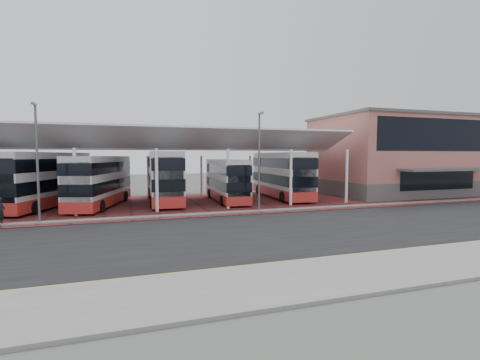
{
  "coord_description": "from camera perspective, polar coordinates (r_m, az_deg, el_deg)",
  "views": [
    {
      "loc": [
        -8.43,
        -20.12,
        4.61
      ],
      "look_at": [
        0.84,
        7.78,
        2.55
      ],
      "focal_mm": 26.0,
      "sensor_mm": 36.0,
      "label": 1
    }
  ],
  "objects": [
    {
      "name": "sidewalk",
      "position": [
        14.68,
        18.41,
        -14.21
      ],
      "size": [
        120.0,
        4.0,
        0.14
      ],
      "primitive_type": "cube",
      "color": "slate",
      "rests_on": "ground"
    },
    {
      "name": "bus_2",
      "position": [
        33.6,
        -21.95,
        -0.22
      ],
      "size": [
        5.3,
        11.24,
        4.52
      ],
      "rotation": [
        0.0,
        0.0,
        -0.26
      ],
      "color": "silver",
      "rests_on": "forecourt"
    },
    {
      "name": "lamp_west",
      "position": [
        26.98,
        -30.34,
        2.93
      ],
      "size": [
        0.16,
        0.9,
        8.07
      ],
      "color": "#585B5F",
      "rests_on": "ground"
    },
    {
      "name": "north_kerb",
      "position": [
        28.01,
        -0.62,
        -5.32
      ],
      "size": [
        120.0,
        0.8,
        0.14
      ],
      "primitive_type": "cube",
      "color": "slate",
      "rests_on": "ground"
    },
    {
      "name": "bus_1",
      "position": [
        34.96,
        -29.34,
        -0.02
      ],
      "size": [
        6.48,
        11.99,
        4.85
      ],
      "rotation": [
        0.0,
        0.0,
        -0.34
      ],
      "color": "silver",
      "rests_on": "forecourt"
    },
    {
      "name": "bus_4",
      "position": [
        34.9,
        -2.25,
        -0.08
      ],
      "size": [
        2.93,
        10.21,
        4.16
      ],
      "rotation": [
        0.0,
        0.0,
        -0.05
      ],
      "color": "silver",
      "rests_on": "forecourt"
    },
    {
      "name": "forecourt",
      "position": [
        35.03,
        -0.9,
        -3.51
      ],
      "size": [
        72.0,
        16.0,
        0.06
      ],
      "primitive_type": "cube",
      "color": "maroon",
      "rests_on": "ground"
    },
    {
      "name": "bus_3",
      "position": [
        34.8,
        -12.29,
        0.44
      ],
      "size": [
        3.43,
        12.05,
        4.92
      ],
      "rotation": [
        0.0,
        0.0,
        -0.05
      ],
      "color": "silver",
      "rests_on": "forecourt"
    },
    {
      "name": "pedestrian",
      "position": [
        27.48,
        -34.62,
        -4.27
      ],
      "size": [
        0.59,
        0.76,
        1.87
      ],
      "primitive_type": "imported",
      "rotation": [
        0.0,
        0.0,
        1.35
      ],
      "color": "black",
      "rests_on": "forecourt"
    },
    {
      "name": "yellow_line_far",
      "position": [
        16.5,
        13.51,
        -12.23
      ],
      "size": [
        120.0,
        0.12,
        0.01
      ],
      "primitive_type": "cube",
      "color": "yellow",
      "rests_on": "road"
    },
    {
      "name": "warehouse",
      "position": [
        71.64,
        33.67,
        3.77
      ],
      "size": [
        30.5,
        20.5,
        10.25
      ],
      "color": "slate",
      "rests_on": "ground"
    },
    {
      "name": "lamp_east",
      "position": [
        28.38,
        3.19,
        3.5
      ],
      "size": [
        0.16,
        0.9,
        8.07
      ],
      "color": "#585B5F",
      "rests_on": "ground"
    },
    {
      "name": "ground",
      "position": [
        22.3,
        4.3,
        -7.93
      ],
      "size": [
        140.0,
        140.0,
        0.0
      ],
      "primitive_type": "plane",
      "color": "#4B4E49"
    },
    {
      "name": "yellow_line_near",
      "position": [
        16.26,
        14.09,
        -12.49
      ],
      "size": [
        120.0,
        0.12,
        0.01
      ],
      "primitive_type": "cube",
      "color": "yellow",
      "rests_on": "road"
    },
    {
      "name": "canopy",
      "position": [
        34.17,
        -14.37,
        5.87
      ],
      "size": [
        37.0,
        11.63,
        7.07
      ],
      "color": "white",
      "rests_on": "ground"
    },
    {
      "name": "bus_5",
      "position": [
        37.98,
        6.76,
        0.77
      ],
      "size": [
        3.48,
        11.98,
        4.88
      ],
      "rotation": [
        0.0,
        0.0,
        -0.06
      ],
      "color": "silver",
      "rests_on": "forecourt"
    },
    {
      "name": "road",
      "position": [
        21.4,
        5.34,
        -8.42
      ],
      "size": [
        120.0,
        14.0,
        0.02
      ],
      "primitive_type": "cube",
      "color": "black",
      "rests_on": "ground"
    },
    {
      "name": "terminal",
      "position": [
        46.34,
        24.38,
        3.71
      ],
      "size": [
        18.4,
        14.4,
        9.25
      ],
      "color": "#565351",
      "rests_on": "ground"
    }
  ]
}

